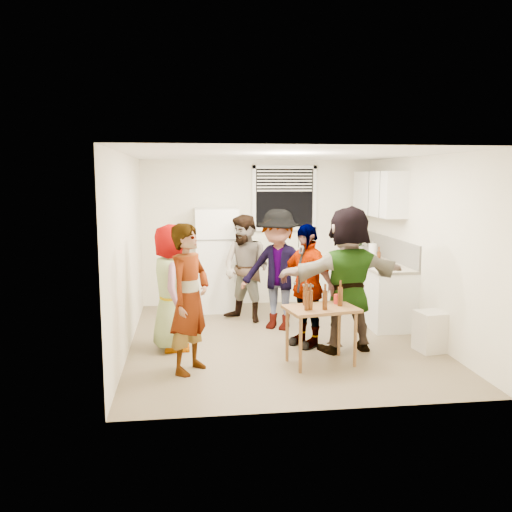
{
  "coord_description": "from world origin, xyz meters",
  "views": [
    {
      "loc": [
        -1.23,
        -7.04,
        2.21
      ],
      "look_at": [
        -0.31,
        0.16,
        1.15
      ],
      "focal_mm": 38.0,
      "sensor_mm": 36.0,
      "label": 1
    }
  ],
  "objects": [
    {
      "name": "upper_cabinets",
      "position": [
        1.83,
        1.35,
        1.95
      ],
      "size": [
        0.34,
        1.6,
        0.7
      ],
      "primitive_type": "cube",
      "color": "white",
      "rests_on": "room"
    },
    {
      "name": "guest_back_right",
      "position": [
        0.07,
        0.6,
        0.0
      ],
      "size": [
        1.85,
        2.09,
        0.65
      ],
      "primitive_type": "imported",
      "rotation": [
        0.0,
        0.0,
        -0.52
      ],
      "color": "#3D3D42",
      "rests_on": "ground"
    },
    {
      "name": "beer_bottle_counter",
      "position": [
        1.6,
        0.64,
        0.9
      ],
      "size": [
        0.06,
        0.06,
        0.21
      ],
      "primitive_type": "cylinder",
      "color": "#47230C",
      "rests_on": "countertop"
    },
    {
      "name": "paper_towel",
      "position": [
        1.68,
        1.14,
        0.9
      ],
      "size": [
        0.12,
        0.12,
        0.27
      ],
      "primitive_type": "cylinder",
      "color": "white",
      "rests_on": "countertop"
    },
    {
      "name": "guest_black",
      "position": [
        0.3,
        -0.24,
        0.0
      ],
      "size": [
        1.87,
        1.64,
        0.39
      ],
      "primitive_type": "imported",
      "rotation": [
        0.0,
        0.0,
        -1.03
      ],
      "color": "black",
      "rests_on": "ground"
    },
    {
      "name": "guest_orange",
      "position": [
        0.77,
        -0.51,
        0.0
      ],
      "size": [
        2.03,
        2.14,
        0.55
      ],
      "primitive_type": "imported",
      "rotation": [
        0.0,
        0.0,
        3.32
      ],
      "color": "#EA7349",
      "rests_on": "ground"
    },
    {
      "name": "guest_back_left",
      "position": [
        -0.35,
        1.08,
        0.0
      ],
      "size": [
        1.68,
        1.77,
        0.62
      ],
      "primitive_type": "imported",
      "rotation": [
        0.0,
        0.0,
        -0.72
      ],
      "color": "brown",
      "rests_on": "ground"
    },
    {
      "name": "backsplash",
      "position": [
        1.99,
        1.15,
        1.08
      ],
      "size": [
        0.03,
        2.2,
        0.36
      ],
      "primitive_type": "cube",
      "color": "#A29D95",
      "rests_on": "countertop"
    },
    {
      "name": "refrigerator",
      "position": [
        -0.75,
        1.88,
        0.85
      ],
      "size": [
        0.7,
        0.7,
        1.7
      ],
      "primitive_type": "cube",
      "color": "white",
      "rests_on": "ground"
    },
    {
      "name": "countertop",
      "position": [
        1.7,
        1.15,
        0.88
      ],
      "size": [
        0.64,
        2.22,
        0.04
      ],
      "primitive_type": "cube",
      "color": "beige",
      "rests_on": "counter_lower"
    },
    {
      "name": "beer_bottle_table",
      "position": [
        0.33,
        -1.09,
        0.69
      ],
      "size": [
        0.06,
        0.06,
        0.22
      ],
      "primitive_type": "cylinder",
      "color": "#47230C",
      "rests_on": "serving_table"
    },
    {
      "name": "guest_grey",
      "position": [
        -1.44,
        -0.15,
        0.0
      ],
      "size": [
        1.63,
        0.81,
        0.52
      ],
      "primitive_type": "imported",
      "rotation": [
        0.0,
        0.0,
        1.58
      ],
      "color": "gray",
      "rests_on": "ground"
    },
    {
      "name": "serving_table",
      "position": [
        0.32,
        -0.98,
        0.0
      ],
      "size": [
        0.91,
        0.69,
        0.69
      ],
      "primitive_type": null,
      "rotation": [
        0.0,
        0.0,
        0.18
      ],
      "color": "brown",
      "rests_on": "ground"
    },
    {
      "name": "counter_lower",
      "position": [
        1.7,
        1.15,
        0.43
      ],
      "size": [
        0.6,
        2.2,
        0.86
      ],
      "primitive_type": "cube",
      "color": "white",
      "rests_on": "ground"
    },
    {
      "name": "room",
      "position": [
        0.0,
        0.0,
        0.0
      ],
      "size": [
        4.0,
        4.5,
        2.5
      ],
      "primitive_type": null,
      "color": "white",
      "rests_on": "ground"
    },
    {
      "name": "trash_bin",
      "position": [
        1.84,
        -0.68,
        0.25
      ],
      "size": [
        0.4,
        0.4,
        0.51
      ],
      "primitive_type": "cube",
      "rotation": [
        0.0,
        0.0,
        0.14
      ],
      "color": "silver",
      "rests_on": "ground"
    },
    {
      "name": "window",
      "position": [
        0.45,
        2.21,
        1.85
      ],
      "size": [
        1.12,
        0.1,
        1.06
      ],
      "primitive_type": null,
      "color": "white",
      "rests_on": "room"
    },
    {
      "name": "guest_stripe",
      "position": [
        -1.22,
        -1.02,
        0.0
      ],
      "size": [
        1.76,
        1.46,
        0.41
      ],
      "primitive_type": "imported",
      "rotation": [
        0.0,
        0.0,
        0.98
      ],
      "color": "#141933",
      "rests_on": "ground"
    },
    {
      "name": "red_cup",
      "position": [
        0.56,
        -0.83,
        0.69
      ],
      "size": [
        0.09,
        0.09,
        0.12
      ],
      "primitive_type": "cylinder",
      "color": "#A9201A",
      "rests_on": "serving_table"
    },
    {
      "name": "picture_frame",
      "position": [
        1.92,
        1.85,
        0.98
      ],
      "size": [
        0.02,
        0.19,
        0.16
      ],
      "primitive_type": "cube",
      "color": "gold",
      "rests_on": "countertop"
    },
    {
      "name": "wine_bottle",
      "position": [
        1.75,
        2.0,
        0.9
      ],
      "size": [
        0.08,
        0.08,
        0.3
      ],
      "primitive_type": "cylinder",
      "color": "black",
      "rests_on": "countertop"
    },
    {
      "name": "kettle",
      "position": [
        1.65,
        1.51,
        0.9
      ],
      "size": [
        0.3,
        0.27,
        0.21
      ],
      "primitive_type": null,
      "rotation": [
        0.0,
        0.0,
        0.27
      ],
      "color": "silver",
      "rests_on": "countertop"
    },
    {
      "name": "blue_cup",
      "position": [
        1.44,
        0.53,
        0.9
      ],
      "size": [
        0.09,
        0.09,
        0.12
      ],
      "primitive_type": "cylinder",
      "color": "#2B25BF",
      "rests_on": "countertop"
    }
  ]
}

